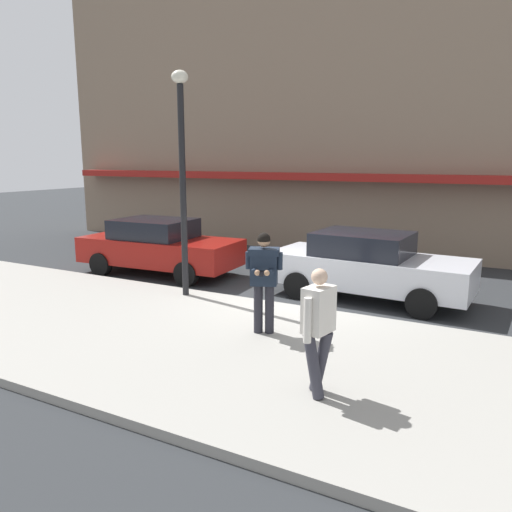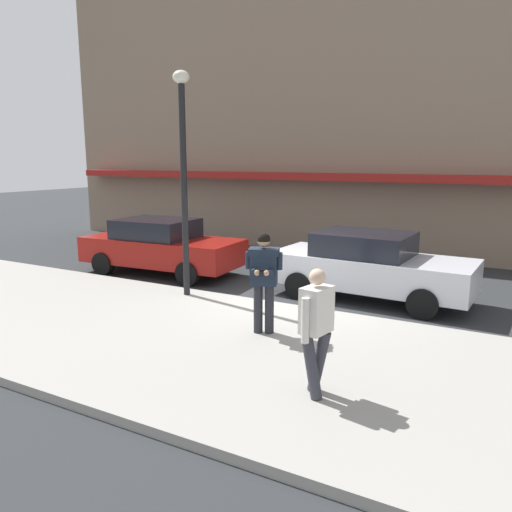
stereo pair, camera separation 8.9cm
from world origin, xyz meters
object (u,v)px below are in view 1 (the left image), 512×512
at_px(pedestrian_in_light_coat, 318,324).
at_px(street_lamp_post, 182,161).
at_px(parked_sedan_mid, 368,265).
at_px(parked_sedan_near, 159,246).
at_px(man_texting_on_phone, 264,272).

relative_size(pedestrian_in_light_coat, street_lamp_post, 0.35).
distance_m(parked_sedan_mid, pedestrian_in_light_coat, 5.38).
xyz_separation_m(parked_sedan_near, street_lamp_post, (2.26, -1.85, 2.35)).
bearing_deg(parked_sedan_mid, street_lamp_post, -149.35).
bearing_deg(man_texting_on_phone, pedestrian_in_light_coat, -46.11).
bearing_deg(parked_sedan_near, parked_sedan_mid, 2.70).
xyz_separation_m(man_texting_on_phone, pedestrian_in_light_coat, (1.70, -1.77, -0.14)).
xyz_separation_m(parked_sedan_near, pedestrian_in_light_coat, (6.70, -5.03, 0.32)).
height_order(parked_sedan_mid, man_texting_on_phone, man_texting_on_phone).
relative_size(parked_sedan_near, pedestrian_in_light_coat, 2.70).
bearing_deg(parked_sedan_mid, parked_sedan_near, -177.30).
distance_m(parked_sedan_near, man_texting_on_phone, 5.98).
height_order(parked_sedan_mid, pedestrian_in_light_coat, pedestrian_in_light_coat).
bearing_deg(pedestrian_in_light_coat, man_texting_on_phone, 133.89).
height_order(parked_sedan_near, man_texting_on_phone, man_texting_on_phone).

